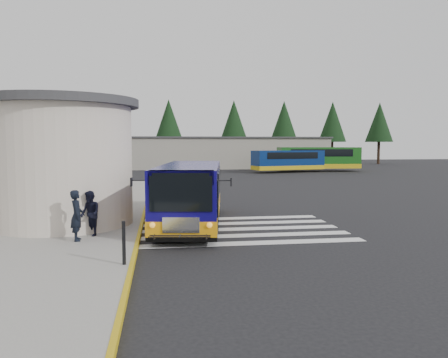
{
  "coord_description": "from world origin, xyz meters",
  "views": [
    {
      "loc": [
        -3.28,
        -16.99,
        3.24
      ],
      "look_at": [
        -0.88,
        -0.5,
        1.9
      ],
      "focal_mm": 35.0,
      "sensor_mm": 36.0,
      "label": 1
    }
  ],
  "objects": [
    {
      "name": "bollard",
      "position": [
        -4.24,
        -5.73,
        0.72
      ],
      "size": [
        0.09,
        0.09,
        1.14
      ],
      "primitive_type": "cylinder",
      "color": "black",
      "rests_on": "sidewalk"
    },
    {
      "name": "tree_line",
      "position": [
        6.29,
        50.0,
        6.77
      ],
      "size": [
        58.4,
        4.4,
        10.0
      ],
      "color": "black",
      "rests_on": "ground"
    },
    {
      "name": "sidewalk",
      "position": [
        -9.0,
        4.0,
        0.07
      ],
      "size": [
        10.0,
        34.0,
        0.15
      ],
      "primitive_type": "cube",
      "color": "gray",
      "rests_on": "ground"
    },
    {
      "name": "far_bus_a",
      "position": [
        11.22,
        31.6,
        1.41
      ],
      "size": [
        8.71,
        4.18,
        2.17
      ],
      "rotation": [
        0.0,
        0.0,
        1.8
      ],
      "color": "#072055",
      "rests_on": "ground"
    },
    {
      "name": "station_building",
      "position": [
        -10.84,
        6.91,
        2.57
      ],
      "size": [
        12.7,
        18.7,
        4.8
      ],
      "color": "beige",
      "rests_on": "ground"
    },
    {
      "name": "curb_strip",
      "position": [
        -4.05,
        4.0,
        0.08
      ],
      "size": [
        0.12,
        34.0,
        0.16
      ],
      "primitive_type": "cube",
      "color": "gold",
      "rests_on": "ground"
    },
    {
      "name": "depot_building",
      "position": [
        6.0,
        42.0,
        2.11
      ],
      "size": [
        26.4,
        8.4,
        4.2
      ],
      "color": "gray",
      "rests_on": "ground"
    },
    {
      "name": "transit_bus",
      "position": [
        -2.11,
        0.26,
        1.16
      ],
      "size": [
        3.8,
        8.82,
        2.42
      ],
      "rotation": [
        0.0,
        0.0,
        -0.15
      ],
      "color": "#0F0863",
      "rests_on": "ground"
    },
    {
      "name": "pedestrian_a",
      "position": [
        -5.96,
        -2.66,
        0.97
      ],
      "size": [
        0.47,
        0.65,
        1.63
      ],
      "primitive_type": "imported",
      "rotation": [
        0.0,
        0.0,
        1.72
      ],
      "color": "black",
      "rests_on": "sidewalk"
    },
    {
      "name": "ground",
      "position": [
        0.0,
        0.0,
        0.0
      ],
      "size": [
        140.0,
        140.0,
        0.0
      ],
      "primitive_type": "plane",
      "color": "black",
      "rests_on": "ground"
    },
    {
      "name": "pedestrian_b",
      "position": [
        -5.65,
        -1.96,
        0.91
      ],
      "size": [
        0.9,
        0.94,
        1.52
      ],
      "primitive_type": "imported",
      "rotation": [
        0.0,
        0.0,
        -0.95
      ],
      "color": "black",
      "rests_on": "sidewalk"
    },
    {
      "name": "crosswalk",
      "position": [
        -0.5,
        -0.8,
        0.01
      ],
      "size": [
        8.0,
        5.35,
        0.01
      ],
      "color": "silver",
      "rests_on": "ground"
    },
    {
      "name": "far_bus_b",
      "position": [
        15.33,
        32.82,
        1.61
      ],
      "size": [
        9.7,
        3.12,
        2.47
      ],
      "rotation": [
        0.0,
        0.0,
        1.52
      ],
      "color": "#165015",
      "rests_on": "ground"
    }
  ]
}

